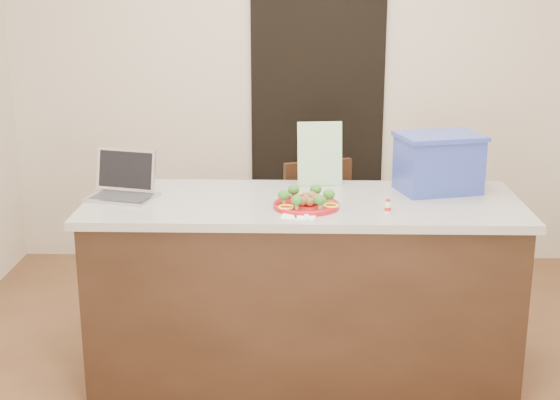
{
  "coord_description": "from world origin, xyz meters",
  "views": [
    {
      "loc": [
        -0.02,
        -3.3,
        1.93
      ],
      "look_at": [
        -0.11,
        0.2,
        0.93
      ],
      "focal_mm": 50.0,
      "sensor_mm": 36.0,
      "label": 1
    }
  ],
  "objects_px": {
    "island": "(302,290)",
    "napkin": "(300,214)",
    "blue_box": "(438,163)",
    "chair": "(318,233)",
    "plate": "(306,205)",
    "yogurt_bottle": "(388,207)",
    "laptop": "(124,184)"
  },
  "relations": [
    {
      "from": "island",
      "to": "napkin",
      "type": "height_order",
      "value": "napkin"
    },
    {
      "from": "blue_box",
      "to": "chair",
      "type": "height_order",
      "value": "blue_box"
    },
    {
      "from": "plate",
      "to": "napkin",
      "type": "relative_size",
      "value": 2.06
    },
    {
      "from": "yogurt_bottle",
      "to": "laptop",
      "type": "xyz_separation_m",
      "value": [
        -1.24,
        0.25,
        0.03
      ]
    },
    {
      "from": "island",
      "to": "blue_box",
      "type": "relative_size",
      "value": 4.53
    },
    {
      "from": "blue_box",
      "to": "napkin",
      "type": "bearing_deg",
      "value": -163.26
    },
    {
      "from": "plate",
      "to": "chair",
      "type": "relative_size",
      "value": 0.33
    },
    {
      "from": "island",
      "to": "laptop",
      "type": "xyz_separation_m",
      "value": [
        -0.86,
        0.05,
        0.52
      ]
    },
    {
      "from": "yogurt_bottle",
      "to": "island",
      "type": "bearing_deg",
      "value": 152.04
    },
    {
      "from": "chair",
      "to": "plate",
      "type": "bearing_deg",
      "value": -116.75
    },
    {
      "from": "yogurt_bottle",
      "to": "blue_box",
      "type": "height_order",
      "value": "blue_box"
    },
    {
      "from": "island",
      "to": "yogurt_bottle",
      "type": "distance_m",
      "value": 0.65
    },
    {
      "from": "laptop",
      "to": "chair",
      "type": "relative_size",
      "value": 0.38
    },
    {
      "from": "plate",
      "to": "laptop",
      "type": "xyz_separation_m",
      "value": [
        -0.88,
        0.17,
        0.05
      ]
    },
    {
      "from": "yogurt_bottle",
      "to": "laptop",
      "type": "height_order",
      "value": "laptop"
    },
    {
      "from": "chair",
      "to": "island",
      "type": "bearing_deg",
      "value": -118.76
    },
    {
      "from": "laptop",
      "to": "yogurt_bottle",
      "type": "bearing_deg",
      "value": 3.64
    },
    {
      "from": "plate",
      "to": "yogurt_bottle",
      "type": "xyz_separation_m",
      "value": [
        0.36,
        -0.08,
        0.01
      ]
    },
    {
      "from": "plate",
      "to": "laptop",
      "type": "bearing_deg",
      "value": 168.77
    },
    {
      "from": "napkin",
      "to": "chair",
      "type": "height_order",
      "value": "same"
    },
    {
      "from": "yogurt_bottle",
      "to": "blue_box",
      "type": "distance_m",
      "value": 0.49
    },
    {
      "from": "island",
      "to": "chair",
      "type": "relative_size",
      "value": 2.22
    },
    {
      "from": "blue_box",
      "to": "island",
      "type": "bearing_deg",
      "value": -179.99
    },
    {
      "from": "laptop",
      "to": "island",
      "type": "bearing_deg",
      "value": 11.65
    },
    {
      "from": "island",
      "to": "chair",
      "type": "xyz_separation_m",
      "value": [
        0.09,
        0.7,
        0.06
      ]
    },
    {
      "from": "laptop",
      "to": "blue_box",
      "type": "height_order",
      "value": "blue_box"
    },
    {
      "from": "blue_box",
      "to": "chair",
      "type": "distance_m",
      "value": 0.94
    },
    {
      "from": "yogurt_bottle",
      "to": "chair",
      "type": "height_order",
      "value": "yogurt_bottle"
    },
    {
      "from": "island",
      "to": "plate",
      "type": "height_order",
      "value": "plate"
    },
    {
      "from": "chair",
      "to": "yogurt_bottle",
      "type": "bearing_deg",
      "value": -93.8
    },
    {
      "from": "yogurt_bottle",
      "to": "laptop",
      "type": "distance_m",
      "value": 1.27
    },
    {
      "from": "yogurt_bottle",
      "to": "laptop",
      "type": "relative_size",
      "value": 0.18
    }
  ]
}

